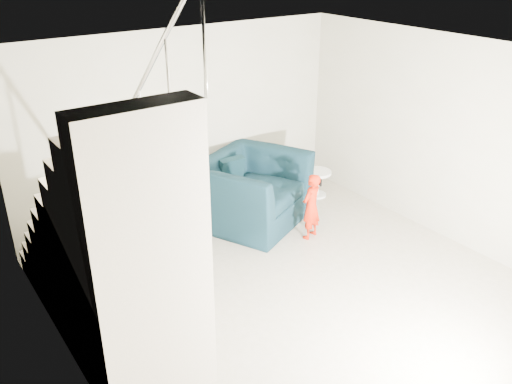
# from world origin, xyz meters

# --- Properties ---
(floor) EXTENTS (5.50, 5.50, 0.00)m
(floor) POSITION_xyz_m (0.00, 0.00, 0.00)
(floor) COLOR gray
(floor) RESTS_ON ground
(ceiling) EXTENTS (5.50, 5.50, 0.00)m
(ceiling) POSITION_xyz_m (0.00, 0.00, 2.70)
(ceiling) COLOR silver
(ceiling) RESTS_ON back_wall
(back_wall) EXTENTS (5.00, 0.00, 5.00)m
(back_wall) POSITION_xyz_m (0.00, 2.75, 1.35)
(back_wall) COLOR #A39D84
(back_wall) RESTS_ON floor
(left_wall) EXTENTS (0.00, 5.50, 5.50)m
(left_wall) POSITION_xyz_m (-2.50, 0.00, 1.35)
(left_wall) COLOR #A39D84
(left_wall) RESTS_ON floor
(right_wall) EXTENTS (0.00, 5.50, 5.50)m
(right_wall) POSITION_xyz_m (2.50, 0.00, 1.35)
(right_wall) COLOR #A39D84
(right_wall) RESTS_ON floor
(armchair) EXTENTS (1.89, 1.80, 0.96)m
(armchair) POSITION_xyz_m (0.58, 1.91, 0.48)
(armchair) COLOR black
(armchair) RESTS_ON floor
(toddler) EXTENTS (0.39, 0.32, 0.93)m
(toddler) POSITION_xyz_m (0.96, 1.06, 0.47)
(toddler) COLOR #A80505
(toddler) RESTS_ON floor
(side_table) EXTENTS (0.43, 0.43, 0.43)m
(side_table) POSITION_xyz_m (1.92, 2.01, 0.29)
(side_table) COLOR white
(side_table) RESTS_ON floor
(staircase) EXTENTS (1.02, 3.03, 3.62)m
(staircase) POSITION_xyz_m (-2.00, 0.55, 0.95)
(staircase) COLOR #ADA089
(staircase) RESTS_ON floor
(cushion) EXTENTS (0.38, 0.18, 0.38)m
(cushion) POSITION_xyz_m (0.45, 2.24, 0.73)
(cushion) COLOR black
(cushion) RESTS_ON armchair
(throw) EXTENTS (0.05, 0.47, 0.53)m
(throw) POSITION_xyz_m (-0.07, 1.96, 0.61)
(throw) COLOR black
(throw) RESTS_ON armchair
(phone) EXTENTS (0.03, 0.05, 0.10)m
(phone) POSITION_xyz_m (1.07, 1.02, 0.81)
(phone) COLOR black
(phone) RESTS_ON toddler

